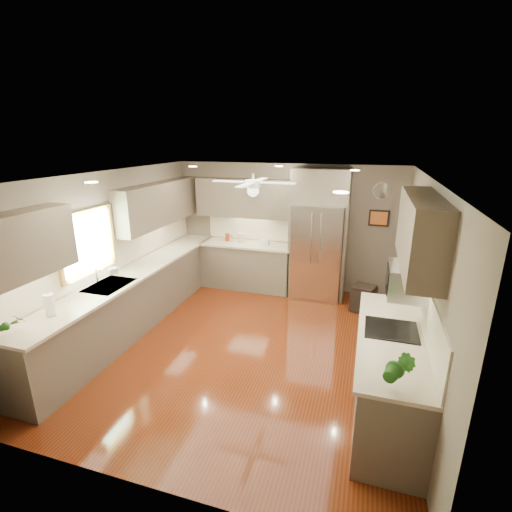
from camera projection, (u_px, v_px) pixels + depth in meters
The scene contains 27 objects.
floor at pixel (247, 345), 5.54m from camera, with size 5.00×5.00×0.00m, color #431909.
ceiling at pixel (246, 175), 4.78m from camera, with size 5.00×5.00×0.00m, color white.
wall_back at pixel (286, 227), 7.44m from camera, with size 4.50×4.50×0.00m, color #695E50.
wall_front at pixel (146, 368), 2.88m from camera, with size 4.50×4.50×0.00m, color #695E50.
wall_left at pixel (110, 253), 5.79m from camera, with size 5.00×5.00×0.00m, color #695E50.
wall_right at pixel (421, 284), 4.53m from camera, with size 5.00×5.00×0.00m, color #695E50.
canister_a at pixel (228, 237), 7.60m from camera, with size 0.09×0.09×0.15m, color maroon.
canister_b at pixel (231, 238), 7.57m from camera, with size 0.09×0.09×0.14m, color silver.
canister_c at pixel (241, 238), 7.50m from camera, with size 0.12×0.12×0.20m, color #C2AA91.
soap_bottle at pixel (114, 270), 5.63m from camera, with size 0.09×0.09×0.20m, color white.
potted_plant_left at pixel (12, 323), 3.93m from camera, with size 0.16×0.11×0.30m, color #1F5719.
potted_plant_right at pixel (399, 369), 3.09m from camera, with size 0.20×0.16×0.36m, color #1F5719.
bowl at pixel (265, 244), 7.31m from camera, with size 0.21×0.21×0.05m, color #C2AA91.
left_run at pixel (137, 296), 6.08m from camera, with size 0.65×4.70×1.45m.
back_run at pixel (247, 264), 7.60m from camera, with size 1.85×0.65×1.45m.
uppers at pixel (216, 211), 5.83m from camera, with size 4.50×4.70×0.95m.
window at pixel (87, 243), 5.23m from camera, with size 0.05×1.12×0.92m.
sink at pixel (109, 287), 5.35m from camera, with size 0.50×0.70×0.32m.
refrigerator at pixel (318, 237), 6.95m from camera, with size 1.06×0.75×2.45m.
right_run at pixel (389, 371), 4.13m from camera, with size 0.70×2.20×1.45m.
microwave at pixel (407, 281), 4.02m from camera, with size 0.43×0.55×0.34m.
ceiling_fan at pixel (253, 186), 5.11m from camera, with size 1.18×1.18×0.32m.
recessed_lights at pixel (253, 173), 5.16m from camera, with size 2.84×3.14×0.01m.
wall_clock at pixel (382, 191), 6.69m from camera, with size 0.30×0.03×0.30m.
framed_print at pixel (379, 218), 6.84m from camera, with size 0.36×0.03×0.30m.
stool at pixel (363, 298), 6.60m from camera, with size 0.47×0.47×0.46m.
paper_towel at pixel (50, 305), 4.38m from camera, with size 0.11×0.11×0.28m.
Camera 1 is at (1.55, -4.62, 2.96)m, focal length 26.00 mm.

